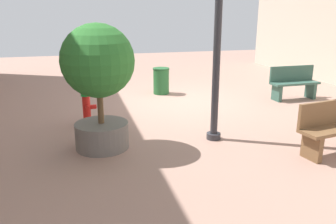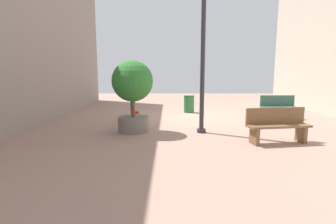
# 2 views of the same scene
# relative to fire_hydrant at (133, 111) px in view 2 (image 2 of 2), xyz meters

# --- Properties ---
(ground_plane) EXTENTS (23.40, 23.40, 0.00)m
(ground_plane) POSITION_rel_fire_hydrant_xyz_m (-2.52, -1.37, -0.43)
(ground_plane) COLOR #9E7A6B
(building_facade_right) EXTENTS (0.70, 18.00, 7.57)m
(building_facade_right) POSITION_rel_fire_hydrant_xyz_m (3.72, 1.33, 3.36)
(building_facade_right) COLOR gray
(building_facade_right) RESTS_ON ground_plane
(fire_hydrant) EXTENTS (0.37, 0.40, 0.86)m
(fire_hydrant) POSITION_rel_fire_hydrant_xyz_m (0.00, 0.00, 0.00)
(fire_hydrant) COLOR red
(fire_hydrant) RESTS_ON ground_plane
(bench_near) EXTENTS (1.42, 0.47, 0.95)m
(bench_near) POSITION_rel_fire_hydrant_xyz_m (-5.85, -0.79, 0.05)
(bench_near) COLOR #33594C
(bench_near) RESTS_ON ground_plane
(bench_far) EXTENTS (1.75, 0.70, 0.95)m
(bench_far) POSITION_rel_fire_hydrant_xyz_m (-4.29, 2.83, 0.07)
(bench_far) COLOR brown
(bench_far) RESTS_ON ground_plane
(planter_tree) EXTENTS (1.30, 1.30, 2.27)m
(planter_tree) POSITION_rel_fire_hydrant_xyz_m (-0.21, 1.53, 0.95)
(planter_tree) COLOR slate
(planter_tree) RESTS_ON ground_plane
(street_lamp) EXTENTS (0.36, 0.36, 4.57)m
(street_lamp) POSITION_rel_fire_hydrant_xyz_m (-2.39, 1.65, 2.36)
(street_lamp) COLOR #2D2D33
(street_lamp) RESTS_ON ground_plane
(trash_bin) EXTENTS (0.51, 0.51, 0.80)m
(trash_bin) POSITION_rel_fire_hydrant_xyz_m (-2.32, -2.42, -0.03)
(trash_bin) COLOR #266633
(trash_bin) RESTS_ON ground_plane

